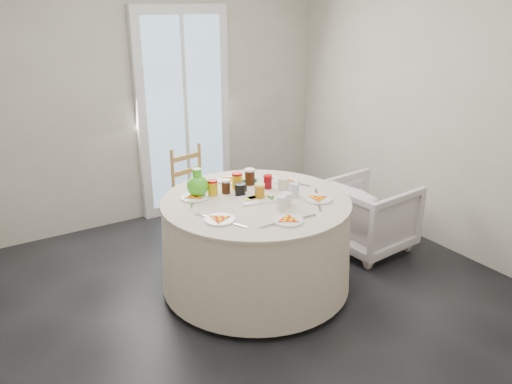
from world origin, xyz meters
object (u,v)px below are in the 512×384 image
armchair (369,208)px  wooden_chair (197,187)px  table (256,244)px  green_pitcher (197,180)px

armchair → wooden_chair: bearing=40.7°
wooden_chair → armchair: 1.61m
table → green_pitcher: size_ratio=6.84×
wooden_chair → green_pitcher: 1.03m
wooden_chair → green_pitcher: bearing=-127.6°
armchair → green_pitcher: 1.64m
table → green_pitcher: 0.66m
wooden_chair → green_pitcher: green_pitcher is taller
armchair → green_pitcher: bearing=75.4°
wooden_chair → armchair: (1.15, -1.12, -0.08)m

